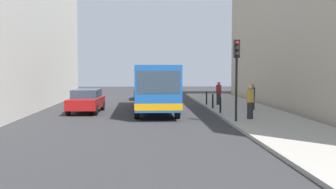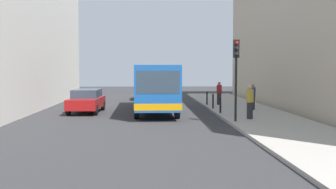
% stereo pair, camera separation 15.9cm
% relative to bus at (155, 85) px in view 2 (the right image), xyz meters
% --- Properties ---
extents(ground_plane, '(80.00, 80.00, 0.00)m').
position_rel_bus_xyz_m(ground_plane, '(0.43, -3.94, -1.73)').
color(ground_plane, '#2D2D30').
extents(sidewalk, '(4.40, 40.00, 0.15)m').
position_rel_bus_xyz_m(sidewalk, '(5.83, -3.94, -1.65)').
color(sidewalk, '#9E9991').
rests_on(sidewalk, ground).
extents(building_right, '(7.00, 32.00, 12.47)m').
position_rel_bus_xyz_m(building_right, '(11.93, 0.06, 4.51)').
color(building_right, '#B2A38C').
rests_on(building_right, ground).
extents(bus, '(2.69, 11.06, 3.00)m').
position_rel_bus_xyz_m(bus, '(0.00, 0.00, 0.00)').
color(bus, '#19519E').
rests_on(bus, ground).
extents(car_beside_bus, '(1.98, 4.46, 1.48)m').
position_rel_bus_xyz_m(car_beside_bus, '(-4.35, -0.63, -0.94)').
color(car_beside_bus, maroon).
rests_on(car_beside_bus, ground).
extents(car_behind_bus, '(2.00, 4.47, 1.48)m').
position_rel_bus_xyz_m(car_behind_bus, '(-0.62, 10.50, -0.94)').
color(car_behind_bus, black).
rests_on(car_behind_bus, ground).
extents(traffic_light, '(0.28, 0.33, 4.10)m').
position_rel_bus_xyz_m(traffic_light, '(3.98, -6.47, 1.28)').
color(traffic_light, black).
rests_on(traffic_light, sidewalk).
extents(bollard_near, '(0.11, 0.11, 0.95)m').
position_rel_bus_xyz_m(bollard_near, '(3.88, -2.63, -1.10)').
color(bollard_near, black).
rests_on(bollard_near, sidewalk).
extents(bollard_mid, '(0.11, 0.11, 0.95)m').
position_rel_bus_xyz_m(bollard_mid, '(3.88, 0.20, -1.10)').
color(bollard_mid, black).
rests_on(bollard_mid, sidewalk).
extents(bollard_far, '(0.11, 0.11, 0.95)m').
position_rel_bus_xyz_m(bollard_far, '(3.88, 3.03, -1.10)').
color(bollard_far, black).
rests_on(bollard_far, sidewalk).
extents(pedestrian_near_signal, '(0.38, 0.38, 1.80)m').
position_rel_bus_xyz_m(pedestrian_near_signal, '(4.95, -5.50, -0.67)').
color(pedestrian_near_signal, '#26262D').
rests_on(pedestrian_near_signal, sidewalk).
extents(pedestrian_mid_sidewalk, '(0.38, 0.38, 1.67)m').
position_rel_bus_xyz_m(pedestrian_mid_sidewalk, '(6.28, -0.77, -0.75)').
color(pedestrian_mid_sidewalk, '#26262D').
rests_on(pedestrian_mid_sidewalk, sidewalk).
extents(pedestrian_far_sidewalk, '(0.38, 0.38, 1.68)m').
position_rel_bus_xyz_m(pedestrian_far_sidewalk, '(4.76, 2.92, -0.74)').
color(pedestrian_far_sidewalk, '#26262D').
rests_on(pedestrian_far_sidewalk, sidewalk).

